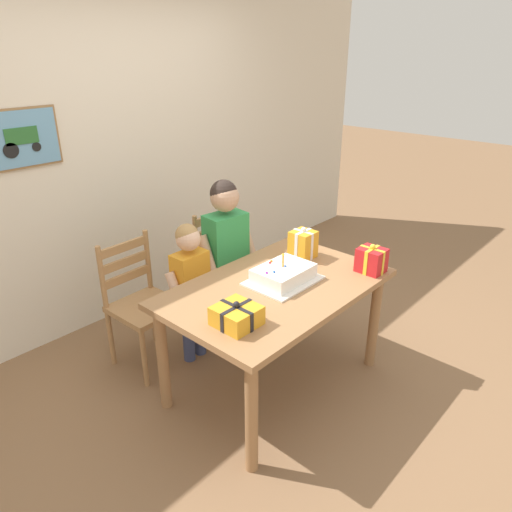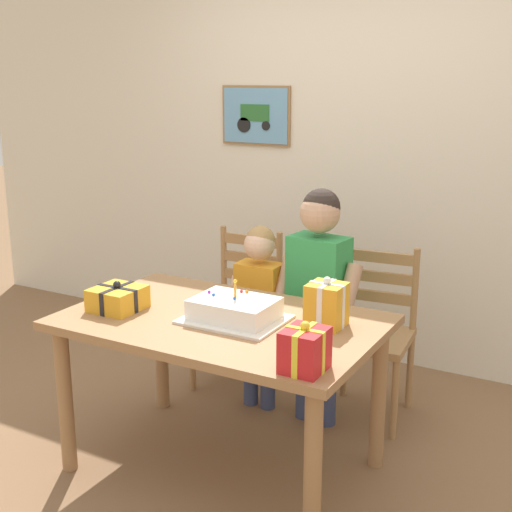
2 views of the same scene
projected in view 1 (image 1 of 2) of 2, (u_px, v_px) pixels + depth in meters
The scene contains 11 objects.
ground_plane at pixel (274, 383), 3.25m from camera, with size 20.00×20.00×0.00m, color #846042.
back_wall at pixel (116, 158), 3.73m from camera, with size 6.40×0.11×2.60m.
dining_table at pixel (276, 299), 2.99m from camera, with size 1.42×0.90×0.75m.
birthday_cake at pixel (283, 275), 2.97m from camera, with size 0.44×0.34×0.19m.
gift_box_red_large at pixel (371, 260), 3.10m from camera, with size 0.15×0.17×0.20m.
gift_box_beside_cake at pixel (237, 316), 2.52m from camera, with size 0.22×0.22×0.14m.
gift_box_corner_small at pixel (303, 244), 3.30m from camera, with size 0.16×0.16×0.23m.
chair_left at pixel (142, 303), 3.31m from camera, with size 0.43×0.43×0.92m.
chair_right at pixel (227, 266), 3.87m from camera, with size 0.46×0.46×0.92m.
child_older at pixel (226, 247), 3.46m from camera, with size 0.48×0.28×1.27m.
child_younger at pixel (191, 280), 3.28m from camera, with size 0.37×0.21×1.04m.
Camera 1 is at (-2.03, -1.67, 2.12)m, focal length 33.47 mm.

